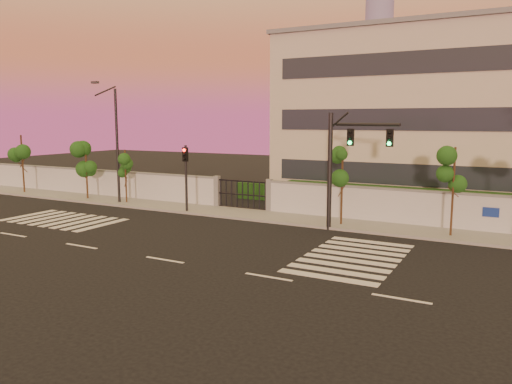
% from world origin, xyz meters
% --- Properties ---
extents(ground, '(120.00, 120.00, 0.00)m').
position_xyz_m(ground, '(0.00, 0.00, 0.00)').
color(ground, black).
rests_on(ground, ground).
extents(sidewalk, '(60.00, 3.00, 0.15)m').
position_xyz_m(sidewalk, '(0.00, 10.50, 0.07)').
color(sidewalk, gray).
rests_on(sidewalk, ground).
extents(perimeter_wall, '(60.00, 0.36, 2.20)m').
position_xyz_m(perimeter_wall, '(0.10, 12.00, 1.07)').
color(perimeter_wall, '#B9BBC0').
rests_on(perimeter_wall, ground).
extents(hedge_row, '(41.00, 4.25, 1.80)m').
position_xyz_m(hedge_row, '(1.17, 14.74, 0.82)').
color(hedge_row, black).
rests_on(hedge_row, ground).
extents(institutional_building, '(24.40, 12.40, 12.25)m').
position_xyz_m(institutional_building, '(9.00, 21.99, 6.16)').
color(institutional_building, beige).
rests_on(institutional_building, ground).
extents(distant_skyscraper, '(16.00, 16.00, 118.00)m').
position_xyz_m(distant_skyscraper, '(-65.00, 280.00, 61.98)').
color(distant_skyscraper, gray).
rests_on(distant_skyscraper, ground).
extents(road_markings, '(57.00, 7.62, 0.02)m').
position_xyz_m(road_markings, '(-1.58, 3.76, 0.01)').
color(road_markings, silver).
rests_on(road_markings, ground).
extents(street_tree_a, '(1.65, 1.31, 4.78)m').
position_xyz_m(street_tree_a, '(-22.46, 10.16, 3.52)').
color(street_tree_a, '#382314').
rests_on(street_tree_a, ground).
extents(street_tree_b, '(1.60, 1.28, 4.06)m').
position_xyz_m(street_tree_b, '(-15.33, 10.18, 2.99)').
color(street_tree_b, '#382314').
rests_on(street_tree_b, ground).
extents(street_tree_c, '(1.34, 1.07, 3.90)m').
position_xyz_m(street_tree_c, '(-11.49, 10.19, 2.87)').
color(street_tree_c, '#382314').
rests_on(street_tree_c, ground).
extents(street_tree_d, '(1.36, 1.08, 4.41)m').
position_xyz_m(street_tree_d, '(4.49, 10.14, 3.24)').
color(street_tree_d, '#382314').
rests_on(street_tree_d, ground).
extents(street_tree_e, '(1.35, 1.08, 4.63)m').
position_xyz_m(street_tree_e, '(10.32, 10.08, 3.41)').
color(street_tree_e, '#382314').
rests_on(street_tree_e, ground).
extents(traffic_signal_main, '(3.93, 1.43, 6.35)m').
position_xyz_m(traffic_signal_main, '(4.91, 9.09, 4.01)').
color(traffic_signal_main, black).
rests_on(traffic_signal_main, ground).
extents(traffic_signal_secondary, '(0.34, 0.34, 4.38)m').
position_xyz_m(traffic_signal_secondary, '(-5.66, 9.36, 2.78)').
color(traffic_signal_secondary, black).
rests_on(traffic_signal_secondary, ground).
extents(streetlight_west, '(0.51, 2.05, 8.51)m').
position_xyz_m(streetlight_west, '(-12.03, 9.82, 4.60)').
color(streetlight_west, black).
rests_on(streetlight_west, ground).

